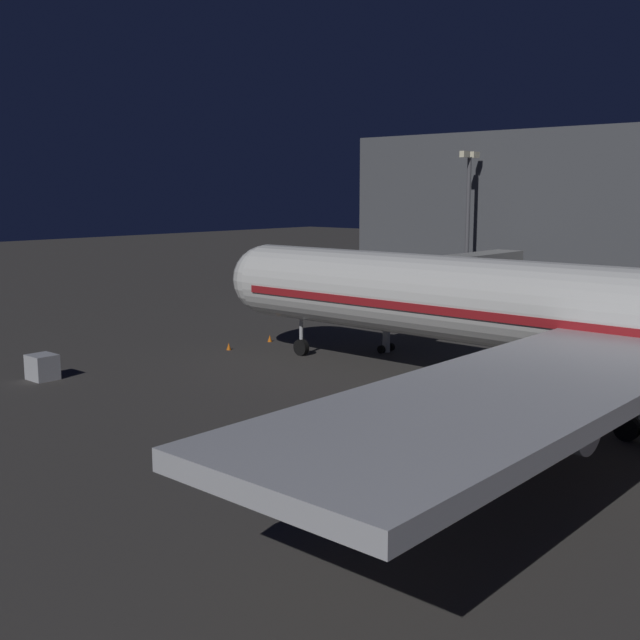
# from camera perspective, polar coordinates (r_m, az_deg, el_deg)

# --- Properties ---
(ground_plane) EXTENTS (320.00, 320.00, 0.00)m
(ground_plane) POSITION_cam_1_polar(r_m,az_deg,el_deg) (48.67, 12.16, -5.03)
(ground_plane) COLOR #383533
(jet_bridge) EXTENTS (21.61, 3.40, 6.89)m
(jet_bridge) POSITION_cam_1_polar(r_m,az_deg,el_deg) (63.45, 8.45, 3.32)
(jet_bridge) COLOR #9E9E99
(jet_bridge) RESTS_ON ground_plane
(apron_floodlight_mast) EXTENTS (2.90, 0.50, 15.74)m
(apron_floodlight_mast) POSITION_cam_1_polar(r_m,az_deg,el_deg) (77.84, 10.73, 7.24)
(apron_floodlight_mast) COLOR #59595E
(apron_floodlight_mast) RESTS_ON ground_plane
(baggage_container_mid_row) EXTENTS (1.57, 1.75, 1.62)m
(baggage_container_mid_row) POSITION_cam_1_polar(r_m,az_deg,el_deg) (53.19, -19.60, -3.25)
(baggage_container_mid_row) COLOR #B7BABF
(baggage_container_mid_row) RESTS_ON ground_plane
(traffic_cone_nose_port) EXTENTS (0.36, 0.36, 0.55)m
(traffic_cone_nose_port) POSITION_cam_1_polar(r_m,az_deg,el_deg) (62.86, -3.69, -1.34)
(traffic_cone_nose_port) COLOR orange
(traffic_cone_nose_port) RESTS_ON ground_plane
(traffic_cone_nose_starboard) EXTENTS (0.36, 0.36, 0.55)m
(traffic_cone_nose_starboard) POSITION_cam_1_polar(r_m,az_deg,el_deg) (59.90, -6.67, -1.92)
(traffic_cone_nose_starboard) COLOR orange
(traffic_cone_nose_starboard) RESTS_ON ground_plane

